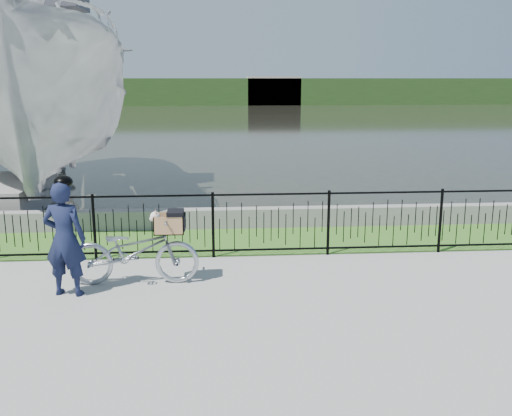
{
  "coord_description": "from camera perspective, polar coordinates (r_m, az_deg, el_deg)",
  "views": [
    {
      "loc": [
        -0.97,
        -7.87,
        3.03
      ],
      "look_at": [
        -0.31,
        1.0,
        1.0
      ],
      "focal_mm": 40.0,
      "sensor_mm": 36.0,
      "label": 1
    }
  ],
  "objects": [
    {
      "name": "water",
      "position": [
        40.99,
        -2.95,
        8.62
      ],
      "size": [
        120.0,
        120.0,
        0.0
      ],
      "primitive_type": "plane",
      "color": "black",
      "rests_on": "ground"
    },
    {
      "name": "far_treeline",
      "position": [
        67.89,
        -3.54,
        11.56
      ],
      "size": [
        120.0,
        6.0,
        3.0
      ],
      "primitive_type": "cube",
      "color": "#26441A",
      "rests_on": "ground"
    },
    {
      "name": "quay_wall",
      "position": [
        11.85,
        0.54,
        -0.95
      ],
      "size": [
        60.0,
        0.3,
        0.4
      ],
      "primitive_type": "cube",
      "color": "gray",
      "rests_on": "ground"
    },
    {
      "name": "far_building_right",
      "position": [
        66.75,
        1.74,
        11.64
      ],
      "size": [
        6.0,
        3.0,
        3.2
      ],
      "primitive_type": "cube",
      "color": "gray",
      "rests_on": "ground"
    },
    {
      "name": "grass_strip",
      "position": [
        10.94,
        0.98,
        -3.2
      ],
      "size": [
        60.0,
        2.0,
        0.01
      ],
      "primitive_type": "cube",
      "color": "#386720",
      "rests_on": "ground"
    },
    {
      "name": "cyclist",
      "position": [
        8.44,
        -18.6,
        -2.76
      ],
      "size": [
        0.67,
        0.5,
        1.73
      ],
      "color": "#131834",
      "rests_on": "ground"
    },
    {
      "name": "ground",
      "position": [
        8.49,
        2.6,
        -8.08
      ],
      "size": [
        120.0,
        120.0,
        0.0
      ],
      "primitive_type": "plane",
      "color": "gray",
      "rests_on": "ground"
    },
    {
      "name": "boat_near",
      "position": [
        16.07,
        -20.17,
        9.62
      ],
      "size": [
        6.41,
        12.3,
        6.32
      ],
      "color": "#BEBEBE",
      "rests_on": "water"
    },
    {
      "name": "bicycle_rig",
      "position": [
        8.72,
        -12.04,
        -4.17
      ],
      "size": [
        1.93,
        0.67,
        1.14
      ],
      "color": "#A9ADB5",
      "rests_on": "ground"
    },
    {
      "name": "far_building_left",
      "position": [
        68.04,
        -19.17,
        11.31
      ],
      "size": [
        8.0,
        4.0,
        4.0
      ],
      "primitive_type": "cube",
      "color": "gray",
      "rests_on": "ground"
    },
    {
      "name": "fence",
      "position": [
        9.83,
        1.53,
        -1.61
      ],
      "size": [
        14.0,
        0.06,
        1.15
      ],
      "primitive_type": null,
      "color": "black",
      "rests_on": "ground"
    }
  ]
}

